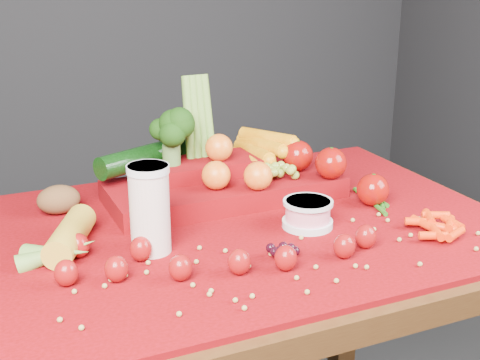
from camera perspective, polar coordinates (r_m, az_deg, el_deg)
name	(u,v)px	position (r m, az deg, el deg)	size (l,w,h in m)	color
table	(244,270)	(1.42, 0.33, -7.71)	(1.10, 0.80, 0.75)	#32190B
red_cloth	(244,226)	(1.37, 0.34, -3.96)	(1.05, 0.75, 0.01)	maroon
milk_glass	(150,206)	(1.23, -7.72, -2.21)	(0.08, 0.08, 0.17)	beige
yogurt_bowl	(308,213)	(1.35, 5.80, -2.79)	(0.10, 0.10, 0.06)	silver
strawberry_scatter	(199,251)	(1.19, -3.53, -6.06)	(0.58, 0.28, 0.05)	maroon
dark_grape_cluster	(284,250)	(1.22, 3.74, -6.01)	(0.06, 0.05, 0.03)	black
soybean_scatter	(290,261)	(1.21, 4.31, -6.91)	(0.84, 0.24, 0.01)	#A69147
corn_ear	(61,248)	(1.25, -15.02, -5.60)	(0.24, 0.26, 0.06)	gold
potato	(59,200)	(1.46, -15.22, -1.62)	(0.09, 0.07, 0.06)	brown
baby_carrot_pile	(443,227)	(1.37, 16.93, -3.87)	(0.17, 0.17, 0.03)	#F03108
green_bean_pile	(376,200)	(1.51, 11.51, -1.69)	(0.14, 0.12, 0.01)	#216016
produce_mound	(229,172)	(1.50, -0.96, 0.65)	(0.59, 0.36, 0.27)	maroon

